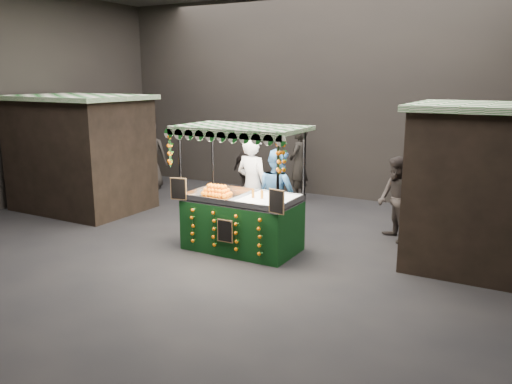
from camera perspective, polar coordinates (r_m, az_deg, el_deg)
The scene contains 14 objects.
ground at distance 9.19m, azimuth -4.14°, elevation -6.48°, with size 12.00×12.00×0.00m, color black.
market_hall at distance 8.70m, azimuth -4.50°, elevation 15.08°, with size 12.10×10.10×5.05m.
neighbour_stall_left at distance 12.47m, azimuth -18.82°, elevation 4.14°, with size 3.00×2.20×2.60m.
neighbour_stall_right at distance 8.91m, azimuth 26.04°, elevation 0.35°, with size 3.00×2.20×2.60m.
juice_stall at distance 9.03m, azimuth -1.59°, elevation -2.30°, with size 2.26×1.33×2.19m.
vendor_grey at distance 9.77m, azimuth -0.38°, elevation 0.60°, with size 0.77×0.58×1.93m.
vendor_blue at distance 9.69m, azimuth 2.36°, elevation -0.22°, with size 1.02×0.93×1.70m.
shopper_0 at distance 13.56m, azimuth -13.68°, elevation 2.73°, with size 0.60×0.44×1.51m.
shopper_1 at distance 9.86m, azimuth 15.22°, elevation -0.79°, with size 0.95×0.97×1.58m.
shopper_2 at distance 12.67m, azimuth -0.94°, elevation 2.42°, with size 0.95×0.57×1.51m.
shopper_3 at distance 12.11m, azimuth 22.03°, elevation 1.75°, with size 1.36×1.15×1.82m.
shopper_4 at distance 14.34m, azimuth -11.66°, elevation 4.09°, with size 1.08×0.93×1.87m.
shopper_5 at distance 10.10m, azimuth 20.87°, elevation -0.70°, with size 1.07×1.59×1.64m.
shopper_6 at distance 12.75m, azimuth 4.71°, elevation 3.13°, with size 0.47×0.68×1.82m.
Camera 1 is at (4.80, -7.24, 3.01)m, focal length 36.23 mm.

